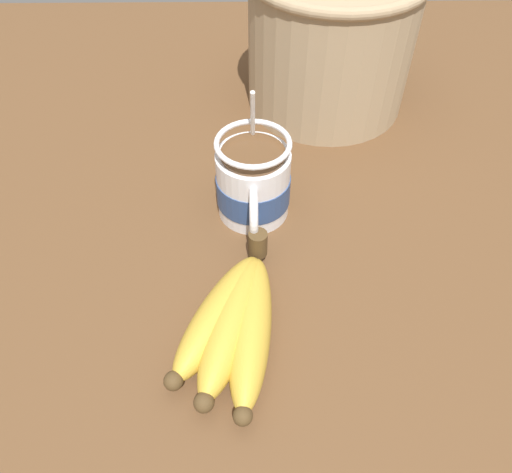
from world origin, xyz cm
name	(u,v)px	position (x,y,z in cm)	size (l,w,h in cm)	color
table	(223,269)	(0.00, 0.00, 1.32)	(128.82, 128.82, 2.64)	brown
coffee_mug	(253,183)	(-7.75, 3.40, 6.99)	(13.42, 8.45, 15.08)	silver
banana_bunch	(233,322)	(8.83, 1.36, 4.61)	(19.33, 11.06, 4.46)	#4C381E
woven_basket	(331,38)	(-30.62, 14.10, 12.36)	(23.33, 23.33, 18.65)	tan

